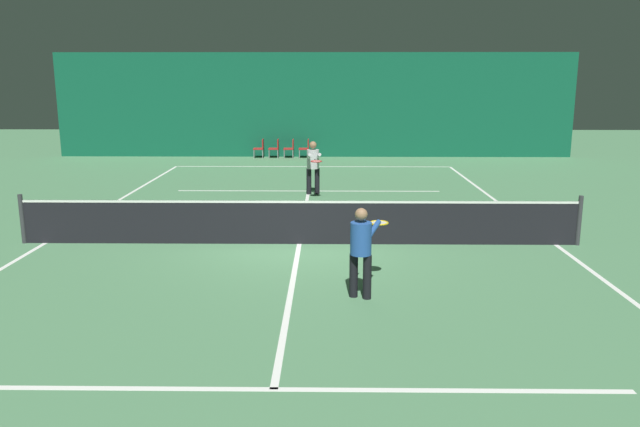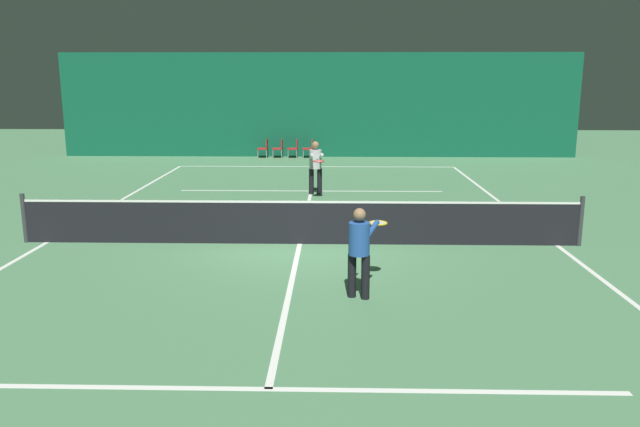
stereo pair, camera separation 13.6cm
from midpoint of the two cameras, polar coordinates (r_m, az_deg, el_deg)
name	(u,v)px [view 1 (the left image)]	position (r m, az deg, el deg)	size (l,w,h in m)	color
ground_plane	(299,244)	(13.43, -2.20, -2.80)	(60.00, 60.00, 0.00)	#4C7F56
backdrop_curtain	(314,105)	(28.12, -0.65, 9.86)	(23.00, 0.12, 4.59)	#0F5138
court_line_baseline_far	(313,167)	(25.10, -0.82, 4.31)	(11.00, 0.10, 0.00)	white
court_line_service_far	(309,191)	(19.67, -1.25, 2.08)	(8.25, 0.10, 0.00)	white
court_line_service_near	(274,389)	(7.46, -4.79, -15.73)	(8.25, 0.10, 0.00)	white
court_line_sideline_left	(45,243)	(14.77, -24.05, -2.48)	(0.10, 23.80, 0.00)	white
court_line_sideline_right	(556,245)	(14.25, 20.50, -2.69)	(0.10, 23.80, 0.00)	white
court_line_centre	(299,244)	(13.43, -2.20, -2.79)	(0.10, 12.80, 0.00)	white
tennis_net	(299,221)	(13.31, -2.22, -0.68)	(12.00, 0.10, 1.07)	black
player_near	(362,245)	(10.03, 3.46, -2.92)	(0.79, 1.30, 1.49)	black
player_far	(313,164)	(18.97, -0.84, 4.57)	(0.51, 1.36, 1.62)	black
courtside_chair_0	(260,147)	(27.87, -5.62, 6.06)	(0.44, 0.44, 0.84)	#99999E
courtside_chair_1	(275,147)	(27.81, -4.25, 6.07)	(0.44, 0.44, 0.84)	#99999E
courtside_chair_2	(290,147)	(27.76, -2.86, 6.07)	(0.44, 0.44, 0.84)	#99999E
courtside_chair_3	(306,147)	(27.72, -1.47, 6.08)	(0.44, 0.44, 0.84)	#99999E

